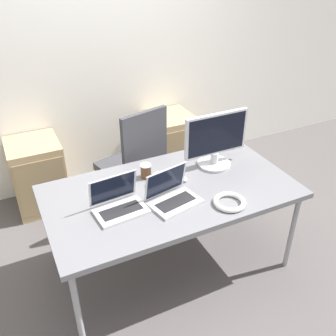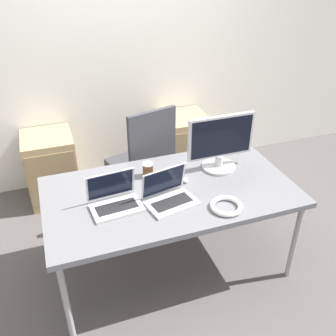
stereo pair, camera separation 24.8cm
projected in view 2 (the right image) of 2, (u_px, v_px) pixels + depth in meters
The scene contains 13 objects.
ground_plane at pixel (170, 263), 3.00m from camera, with size 14.00×14.00×0.00m, color #514C4C.
wall_back at pixel (116, 53), 3.56m from camera, with size 10.00×0.05×2.60m.
desk at pixel (170, 194), 2.65m from camera, with size 1.75×0.95×0.72m.
office_chair at pixel (143, 172), 3.45m from camera, with size 0.58×0.62×1.06m.
cabinet_left at pixel (52, 168), 3.62m from camera, with size 0.46×0.49×0.67m.
cabinet_right at pixel (184, 145), 4.01m from camera, with size 0.46×0.49×0.67m.
laptop_left at pixel (115, 200), 2.44m from camera, with size 0.34×0.27×0.22m.
laptop_right at pixel (169, 196), 2.48m from camera, with size 0.36×0.30×0.22m.
monitor at pixel (220, 143), 2.77m from camera, with size 0.52×0.26×0.43m.
mouse at pixel (185, 180), 2.70m from camera, with size 0.04×0.06×0.03m.
coffee_cup_white at pixel (159, 179), 2.66m from camera, with size 0.08×0.08×0.09m.
coffee_cup_brown at pixel (148, 170), 2.75m from camera, with size 0.08×0.08×0.11m.
cable_coil at pixel (226, 206), 2.43m from camera, with size 0.22×0.22×0.03m.
Camera 2 is at (-0.74, -2.04, 2.21)m, focal length 40.00 mm.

